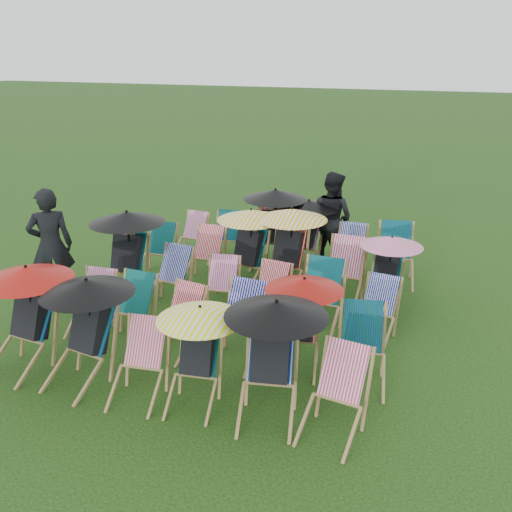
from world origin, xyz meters
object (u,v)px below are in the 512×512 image
(person_left, at_px, (51,245))
(person_rear, at_px, (332,218))
(deckchair_0, at_px, (24,316))
(deckchair_5, at_px, (335,396))
(deckchair_29, at_px, (396,255))

(person_left, relative_size, person_rear, 1.06)
(deckchair_0, height_order, deckchair_5, deckchair_0)
(deckchair_29, xyz_separation_m, person_left, (-5.12, -2.68, 0.44))
(deckchair_5, height_order, deckchair_29, deckchair_29)
(deckchair_0, xyz_separation_m, deckchair_5, (4.02, -0.00, -0.26))
(deckchair_29, height_order, person_left, person_left)
(deckchair_0, relative_size, person_rear, 0.77)
(deckchair_0, height_order, person_rear, person_rear)
(deckchair_29, height_order, person_rear, person_rear)
(person_rear, bearing_deg, deckchair_29, -179.49)
(deckchair_0, bearing_deg, deckchair_29, 53.62)
(deckchair_29, bearing_deg, deckchair_5, -101.02)
(deckchair_5, height_order, person_rear, person_rear)
(deckchair_29, relative_size, person_left, 0.54)
(person_left, bearing_deg, deckchair_5, 121.46)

